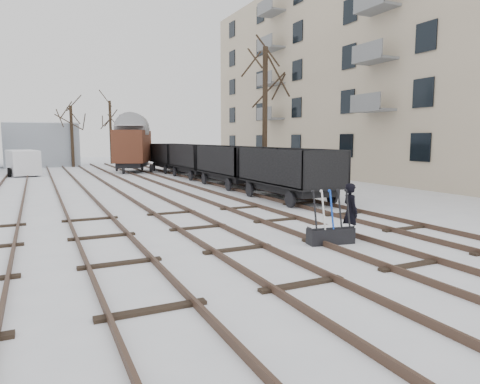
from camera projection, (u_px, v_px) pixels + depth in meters
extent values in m
plane|color=white|center=(238.00, 250.00, 11.16)|extent=(120.00, 120.00, 0.00)
cube|color=black|center=(24.00, 195.00, 21.43)|extent=(0.07, 52.00, 0.15)
cube|color=black|center=(58.00, 193.00, 22.10)|extent=(0.07, 52.00, 0.15)
cube|color=black|center=(87.00, 192.00, 22.71)|extent=(0.07, 52.00, 0.15)
cube|color=black|center=(107.00, 244.00, 11.66)|extent=(1.90, 0.20, 0.08)
cube|color=black|center=(117.00, 190.00, 23.38)|extent=(0.07, 52.00, 0.15)
cube|color=black|center=(143.00, 189.00, 23.99)|extent=(0.07, 52.00, 0.15)
cube|color=black|center=(210.00, 234.00, 12.95)|extent=(1.90, 0.20, 0.08)
cube|color=black|center=(170.00, 188.00, 24.66)|extent=(0.07, 52.00, 0.15)
cube|color=black|center=(194.00, 186.00, 25.27)|extent=(0.07, 52.00, 0.15)
cube|color=black|center=(294.00, 225.00, 14.23)|extent=(1.90, 0.20, 0.08)
cube|color=black|center=(218.00, 185.00, 25.94)|extent=(0.07, 52.00, 0.15)
cube|color=black|center=(240.00, 184.00, 26.55)|extent=(0.07, 52.00, 0.15)
cube|color=black|center=(364.00, 218.00, 15.51)|extent=(1.90, 0.20, 0.08)
cube|color=beige|center=(403.00, 68.00, 31.23)|extent=(10.00, 45.00, 16.00)
cube|color=#949EA7|center=(42.00, 145.00, 45.00)|extent=(7.00, 6.00, 4.40)
cube|color=white|center=(41.00, 123.00, 44.72)|extent=(6.86, 5.88, 0.10)
cube|color=black|center=(331.00, 236.00, 11.81)|extent=(1.35, 0.63, 0.44)
cube|color=black|center=(331.00, 227.00, 11.78)|extent=(1.33, 0.52, 0.06)
cube|color=white|center=(331.00, 226.00, 11.78)|extent=(1.28, 0.47, 0.03)
cylinder|color=black|center=(315.00, 211.00, 11.59)|extent=(0.10, 0.32, 1.08)
cylinder|color=silver|center=(323.00, 210.00, 11.66)|extent=(0.10, 0.32, 1.08)
cylinder|color=#0E3BB8|center=(331.00, 210.00, 11.72)|extent=(0.10, 0.32, 1.08)
cylinder|color=black|center=(339.00, 209.00, 11.79)|extent=(0.10, 0.32, 1.08)
cylinder|color=black|center=(348.00, 209.00, 11.86)|extent=(0.10, 0.32, 1.08)
imported|color=black|center=(350.00, 212.00, 12.15)|extent=(0.49, 0.66, 1.65)
cube|color=black|center=(288.00, 187.00, 20.06)|extent=(1.90, 5.22, 0.40)
cube|color=black|center=(288.00, 183.00, 20.04)|extent=(2.37, 5.93, 0.12)
cube|color=black|center=(267.00, 166.00, 19.45)|extent=(0.10, 5.93, 1.58)
cube|color=black|center=(309.00, 165.00, 20.42)|extent=(0.10, 5.93, 1.58)
cube|color=white|center=(288.00, 180.00, 20.02)|extent=(2.13, 5.69, 0.06)
cylinder|color=black|center=(290.00, 200.00, 17.93)|extent=(0.12, 0.69, 0.69)
cylinder|color=black|center=(287.00, 188.00, 22.26)|extent=(0.12, 0.69, 0.69)
cube|color=black|center=(232.00, 176.00, 25.79)|extent=(1.90, 5.22, 0.40)
cube|color=black|center=(232.00, 173.00, 25.77)|extent=(2.37, 5.93, 0.12)
cube|color=black|center=(214.00, 160.00, 25.18)|extent=(0.10, 5.93, 1.58)
cube|color=black|center=(249.00, 159.00, 26.15)|extent=(0.10, 5.93, 1.58)
cube|color=white|center=(232.00, 171.00, 25.76)|extent=(2.13, 5.69, 0.06)
cylinder|color=black|center=(228.00, 185.00, 23.67)|extent=(0.12, 0.69, 0.69)
cylinder|color=black|center=(235.00, 178.00, 27.99)|extent=(0.12, 0.69, 0.69)
cube|color=black|center=(196.00, 169.00, 31.52)|extent=(1.90, 5.22, 0.40)
cube|color=black|center=(196.00, 166.00, 31.50)|extent=(2.37, 5.93, 0.12)
cube|color=black|center=(181.00, 156.00, 30.91)|extent=(0.10, 5.93, 1.58)
cube|color=black|center=(210.00, 155.00, 31.89)|extent=(0.10, 5.93, 1.58)
cube|color=white|center=(196.00, 165.00, 31.49)|extent=(2.13, 5.69, 0.06)
cylinder|color=black|center=(191.00, 176.00, 29.40)|extent=(0.12, 0.69, 0.69)
cylinder|color=black|center=(201.00, 171.00, 33.72)|extent=(0.12, 0.69, 0.69)
cube|color=black|center=(171.00, 164.00, 37.26)|extent=(1.90, 5.22, 0.40)
cube|color=black|center=(171.00, 162.00, 37.23)|extent=(2.37, 5.93, 0.12)
cube|color=black|center=(158.00, 153.00, 36.65)|extent=(0.10, 5.93, 1.58)
cube|color=black|center=(184.00, 153.00, 37.62)|extent=(0.10, 5.93, 1.58)
cube|color=white|center=(171.00, 161.00, 37.22)|extent=(2.13, 5.69, 0.06)
cylinder|color=black|center=(165.00, 170.00, 35.13)|extent=(0.12, 0.69, 0.69)
cylinder|color=black|center=(177.00, 166.00, 39.46)|extent=(0.12, 0.69, 0.69)
cube|color=black|center=(133.00, 164.00, 36.95)|extent=(3.53, 4.97, 0.41)
cube|color=#441E14|center=(133.00, 146.00, 36.76)|extent=(4.22, 5.73, 2.69)
cube|color=white|center=(132.00, 126.00, 36.54)|extent=(3.89, 5.40, 0.04)
cylinder|color=black|center=(123.00, 169.00, 35.02)|extent=(0.12, 0.73, 0.73)
cylinder|color=black|center=(142.00, 166.00, 38.96)|extent=(0.12, 0.73, 0.73)
cube|color=silver|center=(23.00, 162.00, 33.57)|extent=(2.63, 4.73, 1.83)
cube|color=white|center=(22.00, 150.00, 33.46)|extent=(2.57, 4.62, 0.04)
cylinder|color=black|center=(9.00, 172.00, 31.99)|extent=(0.22, 0.71, 0.71)
cylinder|color=black|center=(36.00, 169.00, 35.32)|extent=(0.22, 0.71, 0.71)
cylinder|color=black|center=(265.00, 118.00, 24.86)|extent=(0.30, 0.30, 8.09)
cylinder|color=black|center=(72.00, 137.00, 43.09)|extent=(0.30, 0.30, 6.15)
cylinder|color=black|center=(111.00, 133.00, 48.59)|extent=(0.30, 0.30, 7.09)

